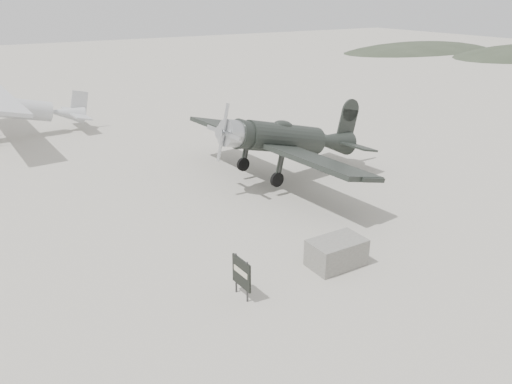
% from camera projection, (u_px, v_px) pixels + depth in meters
% --- Properties ---
extents(ground, '(160.00, 160.00, 0.00)m').
position_uv_depth(ground, '(313.00, 236.00, 17.74)').
color(ground, '#A49E92').
rests_on(ground, ground).
extents(hill_northeast, '(32.00, 16.00, 5.20)m').
position_uv_depth(hill_northeast, '(419.00, 50.00, 73.50)').
color(hill_northeast, '#303829').
rests_on(hill_northeast, ground).
extents(lowwing_monoplane, '(7.97, 11.16, 3.59)m').
position_uv_depth(lowwing_monoplane, '(290.00, 139.00, 22.43)').
color(lowwing_monoplane, black).
rests_on(lowwing_monoplane, ground).
extents(highwing_monoplane, '(8.49, 11.94, 3.40)m').
position_uv_depth(highwing_monoplane, '(5.00, 103.00, 28.64)').
color(highwing_monoplane, '#B0B2B6').
rests_on(highwing_monoplane, ground).
extents(equipment_block, '(1.76, 1.10, 0.88)m').
position_uv_depth(equipment_block, '(336.00, 253.00, 15.70)').
color(equipment_block, '#62605B').
rests_on(equipment_block, ground).
extents(sign_board, '(0.11, 0.87, 1.26)m').
position_uv_depth(sign_board, '(242.00, 274.00, 13.93)').
color(sign_board, '#333333').
rests_on(sign_board, ground).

